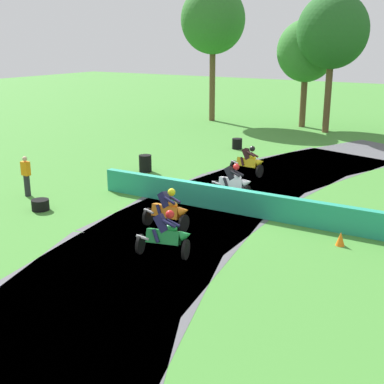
{
  "coord_description": "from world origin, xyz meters",
  "views": [
    {
      "loc": [
        9.2,
        -15.9,
        6.11
      ],
      "look_at": [
        0.05,
        -1.13,
        0.9
      ],
      "focal_mm": 48.08,
      "sensor_mm": 36.0,
      "label": 1
    }
  ],
  "objects_px": {
    "tire_stack_mid_b": "(40,205)",
    "traffic_cone": "(340,239)",
    "motorcycle_chase_white": "(233,182)",
    "track_marshal": "(26,176)",
    "tire_stack_mid_a": "(145,163)",
    "motorcycle_trailing_orange": "(168,210)",
    "motorcycle_fourth_green": "(166,235)",
    "tire_stack_near": "(237,144)",
    "motorcycle_lead_yellow": "(249,161)"
  },
  "relations": [
    {
      "from": "tire_stack_mid_b",
      "to": "traffic_cone",
      "type": "distance_m",
      "value": 10.72
    },
    {
      "from": "motorcycle_lead_yellow",
      "to": "motorcycle_fourth_green",
      "type": "relative_size",
      "value": 1.01
    },
    {
      "from": "tire_stack_mid_a",
      "to": "motorcycle_fourth_green",
      "type": "bearing_deg",
      "value": -49.73
    },
    {
      "from": "motorcycle_trailing_orange",
      "to": "tire_stack_mid_b",
      "type": "relative_size",
      "value": 2.6
    },
    {
      "from": "motorcycle_chase_white",
      "to": "tire_stack_mid_a",
      "type": "bearing_deg",
      "value": 164.66
    },
    {
      "from": "tire_stack_mid_a",
      "to": "traffic_cone",
      "type": "xyz_separation_m",
      "value": [
        10.57,
        -4.2,
        -0.18
      ]
    },
    {
      "from": "motorcycle_trailing_orange",
      "to": "tire_stack_mid_b",
      "type": "bearing_deg",
      "value": -169.83
    },
    {
      "from": "tire_stack_near",
      "to": "tire_stack_mid_b",
      "type": "relative_size",
      "value": 0.93
    },
    {
      "from": "motorcycle_chase_white",
      "to": "motorcycle_trailing_orange",
      "type": "xyz_separation_m",
      "value": [
        -0.23,
        -4.24,
        -0.0
      ]
    },
    {
      "from": "traffic_cone",
      "to": "motorcycle_chase_white",
      "type": "bearing_deg",
      "value": 152.09
    },
    {
      "from": "motorcycle_chase_white",
      "to": "motorcycle_fourth_green",
      "type": "xyz_separation_m",
      "value": [
        0.97,
        -6.11,
        -0.02
      ]
    },
    {
      "from": "tire_stack_near",
      "to": "traffic_cone",
      "type": "distance_m",
      "value": 14.52
    },
    {
      "from": "tire_stack_mid_a",
      "to": "tire_stack_near",
      "type": "bearing_deg",
      "value": 79.23
    },
    {
      "from": "motorcycle_fourth_green",
      "to": "tire_stack_mid_b",
      "type": "bearing_deg",
      "value": 171.4
    },
    {
      "from": "motorcycle_trailing_orange",
      "to": "motorcycle_fourth_green",
      "type": "distance_m",
      "value": 2.22
    },
    {
      "from": "motorcycle_trailing_orange",
      "to": "tire_stack_mid_a",
      "type": "distance_m",
      "value": 7.78
    },
    {
      "from": "motorcycle_chase_white",
      "to": "motorcycle_trailing_orange",
      "type": "height_order",
      "value": "motorcycle_chase_white"
    },
    {
      "from": "tire_stack_mid_a",
      "to": "motorcycle_trailing_orange",
      "type": "bearing_deg",
      "value": -47.56
    },
    {
      "from": "motorcycle_trailing_orange",
      "to": "track_marshal",
      "type": "distance_m",
      "value": 6.92
    },
    {
      "from": "motorcycle_chase_white",
      "to": "tire_stack_near",
      "type": "height_order",
      "value": "motorcycle_chase_white"
    },
    {
      "from": "motorcycle_lead_yellow",
      "to": "motorcycle_chase_white",
      "type": "relative_size",
      "value": 1.01
    },
    {
      "from": "motorcycle_trailing_orange",
      "to": "motorcycle_fourth_green",
      "type": "height_order",
      "value": "motorcycle_trailing_orange"
    },
    {
      "from": "motorcycle_trailing_orange",
      "to": "tire_stack_mid_a",
      "type": "relative_size",
      "value": 2.1
    },
    {
      "from": "motorcycle_lead_yellow",
      "to": "motorcycle_chase_white",
      "type": "height_order",
      "value": "motorcycle_chase_white"
    },
    {
      "from": "motorcycle_chase_white",
      "to": "motorcycle_trailing_orange",
      "type": "distance_m",
      "value": 4.25
    },
    {
      "from": "tire_stack_mid_a",
      "to": "tire_stack_mid_b",
      "type": "relative_size",
      "value": 1.24
    },
    {
      "from": "motorcycle_chase_white",
      "to": "track_marshal",
      "type": "height_order",
      "value": "track_marshal"
    },
    {
      "from": "motorcycle_trailing_orange",
      "to": "tire_stack_mid_a",
      "type": "bearing_deg",
      "value": 132.44
    },
    {
      "from": "traffic_cone",
      "to": "track_marshal",
      "type": "bearing_deg",
      "value": -173.13
    },
    {
      "from": "motorcycle_lead_yellow",
      "to": "tire_stack_mid_a",
      "type": "relative_size",
      "value": 2.13
    },
    {
      "from": "tire_stack_mid_b",
      "to": "traffic_cone",
      "type": "relative_size",
      "value": 1.47
    },
    {
      "from": "motorcycle_fourth_green",
      "to": "tire_stack_near",
      "type": "relative_size",
      "value": 2.8
    },
    {
      "from": "motorcycle_lead_yellow",
      "to": "track_marshal",
      "type": "height_order",
      "value": "track_marshal"
    },
    {
      "from": "motorcycle_trailing_orange",
      "to": "motorcycle_chase_white",
      "type": "bearing_deg",
      "value": 86.91
    },
    {
      "from": "motorcycle_fourth_green",
      "to": "tire_stack_near",
      "type": "bearing_deg",
      "value": 109.3
    },
    {
      "from": "traffic_cone",
      "to": "motorcycle_lead_yellow",
      "type": "bearing_deg",
      "value": 134.42
    },
    {
      "from": "tire_stack_mid_b",
      "to": "tire_stack_mid_a",
      "type": "bearing_deg",
      "value": 91.18
    },
    {
      "from": "tire_stack_mid_a",
      "to": "traffic_cone",
      "type": "relative_size",
      "value": 1.82
    },
    {
      "from": "motorcycle_lead_yellow",
      "to": "track_marshal",
      "type": "xyz_separation_m",
      "value": [
        -6.13,
        -7.71,
        0.17
      ]
    },
    {
      "from": "motorcycle_trailing_orange",
      "to": "tire_stack_mid_a",
      "type": "xyz_separation_m",
      "value": [
        -5.25,
        5.74,
        -0.26
      ]
    },
    {
      "from": "motorcycle_trailing_orange",
      "to": "tire_stack_near",
      "type": "xyz_separation_m",
      "value": [
        -3.92,
        12.74,
        -0.36
      ]
    },
    {
      "from": "motorcycle_lead_yellow",
      "to": "track_marshal",
      "type": "relative_size",
      "value": 1.04
    },
    {
      "from": "tire_stack_mid_b",
      "to": "motorcycle_fourth_green",
      "type": "bearing_deg",
      "value": -8.6
    },
    {
      "from": "tire_stack_mid_a",
      "to": "track_marshal",
      "type": "height_order",
      "value": "track_marshal"
    },
    {
      "from": "tire_stack_mid_a",
      "to": "tire_stack_mid_b",
      "type": "distance_m",
      "value": 6.66
    },
    {
      "from": "motorcycle_fourth_green",
      "to": "traffic_cone",
      "type": "distance_m",
      "value": 5.37
    },
    {
      "from": "motorcycle_chase_white",
      "to": "track_marshal",
      "type": "xyz_separation_m",
      "value": [
        -7.15,
        -4.17,
        0.16
      ]
    },
    {
      "from": "tire_stack_mid_a",
      "to": "track_marshal",
      "type": "xyz_separation_m",
      "value": [
        -1.67,
        -5.68,
        0.42
      ]
    },
    {
      "from": "motorcycle_chase_white",
      "to": "tire_stack_near",
      "type": "bearing_deg",
      "value": 116.0
    },
    {
      "from": "motorcycle_fourth_green",
      "to": "traffic_cone",
      "type": "xyz_separation_m",
      "value": [
        4.12,
        3.41,
        -0.42
      ]
    }
  ]
}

